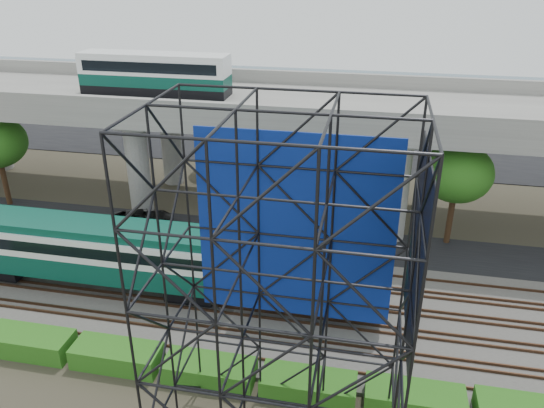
# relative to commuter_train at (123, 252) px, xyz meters

# --- Properties ---
(ground) EXTENTS (140.00, 140.00, 0.00)m
(ground) POSITION_rel_commuter_train_xyz_m (6.42, -2.00, -2.88)
(ground) COLOR #474233
(ground) RESTS_ON ground
(ballast_bed) EXTENTS (90.00, 12.00, 0.20)m
(ballast_bed) POSITION_rel_commuter_train_xyz_m (6.42, 0.00, -2.78)
(ballast_bed) COLOR slate
(ballast_bed) RESTS_ON ground
(service_road) EXTENTS (90.00, 5.00, 0.08)m
(service_road) POSITION_rel_commuter_train_xyz_m (6.42, 8.50, -2.84)
(service_road) COLOR black
(service_road) RESTS_ON ground
(parking_lot) EXTENTS (90.00, 18.00, 0.08)m
(parking_lot) POSITION_rel_commuter_train_xyz_m (6.42, 32.00, -2.84)
(parking_lot) COLOR black
(parking_lot) RESTS_ON ground
(harbor_water) EXTENTS (140.00, 40.00, 0.03)m
(harbor_water) POSITION_rel_commuter_train_xyz_m (6.42, 54.00, -2.87)
(harbor_water) COLOR #405C69
(harbor_water) RESTS_ON ground
(rail_tracks) EXTENTS (90.00, 9.52, 0.16)m
(rail_tracks) POSITION_rel_commuter_train_xyz_m (6.42, -0.00, -2.60)
(rail_tracks) COLOR #472D1E
(rail_tracks) RESTS_ON ballast_bed
(commuter_train) EXTENTS (29.30, 3.06, 4.30)m
(commuter_train) POSITION_rel_commuter_train_xyz_m (0.00, 0.00, 0.00)
(commuter_train) COLOR black
(commuter_train) RESTS_ON rail_tracks
(overpass) EXTENTS (80.00, 12.00, 12.40)m
(overpass) POSITION_rel_commuter_train_xyz_m (5.74, 14.00, 5.33)
(overpass) COLOR #9E9B93
(overpass) RESTS_ON ground
(scaffold_tower) EXTENTS (9.36, 6.36, 15.00)m
(scaffold_tower) POSITION_rel_commuter_train_xyz_m (11.71, -9.98, 4.59)
(scaffold_tower) COLOR black
(scaffold_tower) RESTS_ON ground
(hedge_strip) EXTENTS (34.60, 1.80, 1.20)m
(hedge_strip) POSITION_rel_commuter_train_xyz_m (7.43, -6.30, -2.32)
(hedge_strip) COLOR #246116
(hedge_strip) RESTS_ON ground
(trees) EXTENTS (40.94, 16.94, 7.69)m
(trees) POSITION_rel_commuter_train_xyz_m (1.76, 14.17, 2.69)
(trees) COLOR #382314
(trees) RESTS_ON ground
(suv) EXTENTS (5.42, 3.86, 1.37)m
(suv) POSITION_rel_commuter_train_xyz_m (-2.66, 8.18, -2.12)
(suv) COLOR black
(suv) RESTS_ON service_road
(parked_cars) EXTENTS (38.70, 9.42, 1.26)m
(parked_cars) POSITION_rel_commuter_train_xyz_m (6.79, 31.66, -2.21)
(parked_cars) COLOR silver
(parked_cars) RESTS_ON parking_lot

